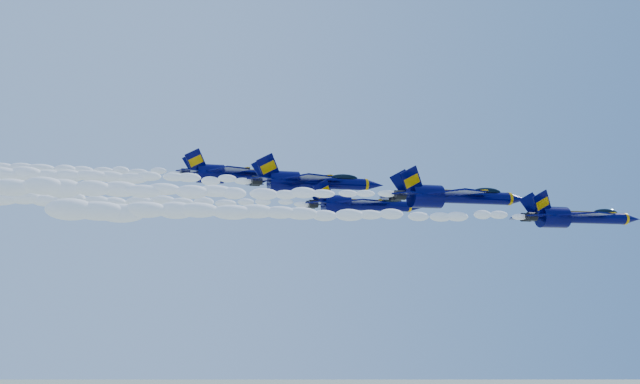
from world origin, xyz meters
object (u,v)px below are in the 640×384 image
object	(u,v)px
jet_lead	(576,217)
jet_fourth	(310,182)
jet_third	(360,205)
jet_second	(453,196)
jet_fifth	(235,174)

from	to	relation	value
jet_lead	jet_fourth	distance (m)	35.01
jet_third	jet_second	bearing A→B (deg)	-50.87
jet_third	jet_fifth	xyz separation A→B (m)	(-13.55, 15.20, 5.51)
jet_second	jet_fourth	xyz separation A→B (m)	(-12.57, 17.30, 3.43)
jet_lead	jet_third	world-z (taller)	jet_third
jet_third	jet_fourth	bearing A→B (deg)	121.38
jet_second	jet_third	distance (m)	12.82
jet_fourth	jet_fifth	size ratio (longest dim) A/B	1.07
jet_second	jet_fourth	size ratio (longest dim) A/B	0.93
jet_third	jet_fourth	world-z (taller)	jet_fourth
jet_third	jet_fifth	distance (m)	21.09
jet_lead	jet_third	size ratio (longest dim) A/B	0.97
jet_fourth	jet_third	bearing A→B (deg)	-58.62
jet_fifth	jet_lead	bearing A→B (deg)	-43.50
jet_lead	jet_fourth	size ratio (longest dim) A/B	0.82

